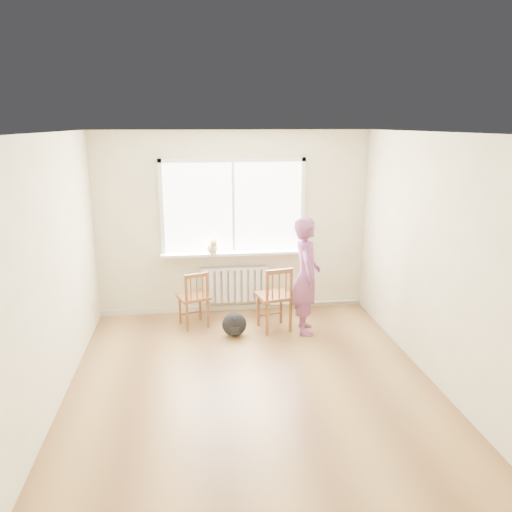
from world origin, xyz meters
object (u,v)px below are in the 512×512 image
object	(u,v)px
chair_left	(195,299)
cat	(212,247)
chair_right	(276,298)
person	(306,276)
backpack	(234,324)

from	to	relation	value
chair_left	cat	size ratio (longest dim) A/B	2.17
chair_left	chair_right	bearing A→B (deg)	147.45
chair_left	person	world-z (taller)	person
chair_left	chair_right	distance (m)	1.14
chair_right	backpack	distance (m)	0.67
chair_right	person	xyz separation A→B (m)	(0.40, -0.09, 0.34)
cat	backpack	size ratio (longest dim) A/B	1.13
person	cat	world-z (taller)	person
cat	backpack	world-z (taller)	cat
person	chair_right	bearing A→B (deg)	81.78
chair_left	backpack	bearing A→B (deg)	124.09
chair_right	backpack	world-z (taller)	chair_right
cat	person	bearing A→B (deg)	-40.63
chair_left	cat	bearing A→B (deg)	-144.13
person	cat	bearing A→B (deg)	63.07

